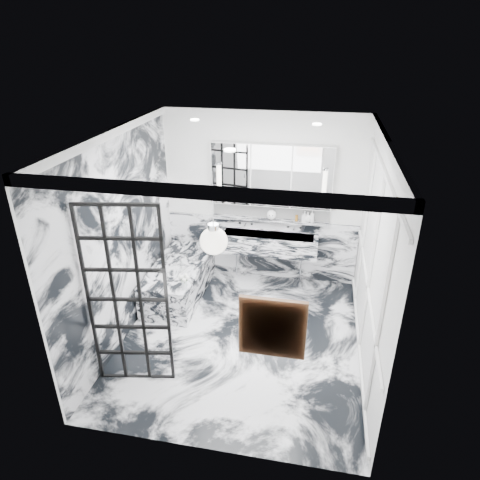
% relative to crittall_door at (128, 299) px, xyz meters
% --- Properties ---
extents(floor, '(3.60, 3.60, 0.00)m').
position_rel_crittall_door_xyz_m(floor, '(1.11, 0.98, -1.14)').
color(floor, white).
rests_on(floor, ground).
extents(ceiling, '(3.60, 3.60, 0.00)m').
position_rel_crittall_door_xyz_m(ceiling, '(1.11, 0.98, 1.66)').
color(ceiling, white).
rests_on(ceiling, wall_back).
extents(wall_back, '(3.60, 0.00, 3.60)m').
position_rel_crittall_door_xyz_m(wall_back, '(1.11, 2.78, 0.26)').
color(wall_back, white).
rests_on(wall_back, floor).
extents(wall_front, '(3.60, 0.00, 3.60)m').
position_rel_crittall_door_xyz_m(wall_front, '(1.11, -0.82, 0.26)').
color(wall_front, white).
rests_on(wall_front, floor).
extents(wall_left, '(0.00, 3.60, 3.60)m').
position_rel_crittall_door_xyz_m(wall_left, '(-0.49, 0.98, 0.26)').
color(wall_left, white).
rests_on(wall_left, floor).
extents(wall_right, '(0.00, 3.60, 3.60)m').
position_rel_crittall_door_xyz_m(wall_right, '(2.71, 0.98, 0.26)').
color(wall_right, white).
rests_on(wall_right, floor).
extents(marble_clad_back, '(3.18, 0.05, 1.05)m').
position_rel_crittall_door_xyz_m(marble_clad_back, '(1.11, 2.75, -0.61)').
color(marble_clad_back, white).
rests_on(marble_clad_back, floor).
extents(marble_clad_left, '(0.02, 3.56, 2.68)m').
position_rel_crittall_door_xyz_m(marble_clad_left, '(-0.48, 0.98, 0.20)').
color(marble_clad_left, white).
rests_on(marble_clad_left, floor).
extents(panel_molding, '(0.03, 3.40, 2.30)m').
position_rel_crittall_door_xyz_m(panel_molding, '(2.69, 0.98, 0.16)').
color(panel_molding, white).
rests_on(panel_molding, floor).
extents(soap_bottle_a, '(0.09, 0.09, 0.20)m').
position_rel_crittall_door_xyz_m(soap_bottle_a, '(1.93, 2.69, 0.05)').
color(soap_bottle_a, '#8C5919').
rests_on(soap_bottle_a, ledge).
extents(soap_bottle_b, '(0.09, 0.09, 0.18)m').
position_rel_crittall_door_xyz_m(soap_bottle_b, '(1.81, 2.69, 0.05)').
color(soap_bottle_b, '#4C4C51').
rests_on(soap_bottle_b, ledge).
extents(soap_bottle_c, '(0.14, 0.14, 0.17)m').
position_rel_crittall_door_xyz_m(soap_bottle_c, '(1.86, 2.69, 0.04)').
color(soap_bottle_c, silver).
rests_on(soap_bottle_c, ledge).
extents(face_pot, '(0.16, 0.16, 0.16)m').
position_rel_crittall_door_xyz_m(face_pot, '(1.28, 2.69, 0.03)').
color(face_pot, white).
rests_on(face_pot, ledge).
extents(amber_bottle, '(0.04, 0.04, 0.10)m').
position_rel_crittall_door_xyz_m(amber_bottle, '(1.68, 2.69, 0.00)').
color(amber_bottle, '#8C5919').
rests_on(amber_bottle, ledge).
extents(flower_vase, '(0.07, 0.07, 0.12)m').
position_rel_crittall_door_xyz_m(flower_vase, '(0.25, 1.20, -0.53)').
color(flower_vase, silver).
rests_on(flower_vase, bathtub).
extents(crittall_door, '(0.87, 0.19, 2.27)m').
position_rel_crittall_door_xyz_m(crittall_door, '(0.00, 0.00, 0.00)').
color(crittall_door, black).
rests_on(crittall_door, floor).
extents(artwork, '(0.47, 0.05, 0.47)m').
position_rel_crittall_door_xyz_m(artwork, '(1.71, -0.78, 0.45)').
color(artwork, '#B84412').
rests_on(artwork, wall_front).
extents(pendant_light, '(0.26, 0.26, 0.26)m').
position_rel_crittall_door_xyz_m(pendant_light, '(1.08, -0.25, 0.95)').
color(pendant_light, white).
rests_on(pendant_light, ceiling).
extents(trough_sink, '(1.60, 0.45, 0.30)m').
position_rel_crittall_door_xyz_m(trough_sink, '(1.26, 2.53, -0.41)').
color(trough_sink, silver).
rests_on(trough_sink, wall_back).
extents(ledge, '(1.90, 0.14, 0.04)m').
position_rel_crittall_door_xyz_m(ledge, '(1.26, 2.70, -0.07)').
color(ledge, silver).
rests_on(ledge, wall_back).
extents(subway_tile, '(1.90, 0.03, 0.23)m').
position_rel_crittall_door_xyz_m(subway_tile, '(1.26, 2.76, 0.07)').
color(subway_tile, white).
rests_on(subway_tile, wall_back).
extents(mirror_cabinet, '(1.90, 0.16, 1.00)m').
position_rel_crittall_door_xyz_m(mirror_cabinet, '(1.26, 2.70, 0.68)').
color(mirror_cabinet, white).
rests_on(mirror_cabinet, wall_back).
extents(sconce_left, '(0.07, 0.07, 0.40)m').
position_rel_crittall_door_xyz_m(sconce_left, '(0.44, 2.61, 0.64)').
color(sconce_left, white).
rests_on(sconce_left, mirror_cabinet).
extents(sconce_right, '(0.07, 0.07, 0.40)m').
position_rel_crittall_door_xyz_m(sconce_right, '(2.08, 2.61, 0.64)').
color(sconce_right, white).
rests_on(sconce_right, mirror_cabinet).
extents(bathtub, '(0.75, 1.65, 0.55)m').
position_rel_crittall_door_xyz_m(bathtub, '(-0.07, 1.87, -0.86)').
color(bathtub, silver).
rests_on(bathtub, floor).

